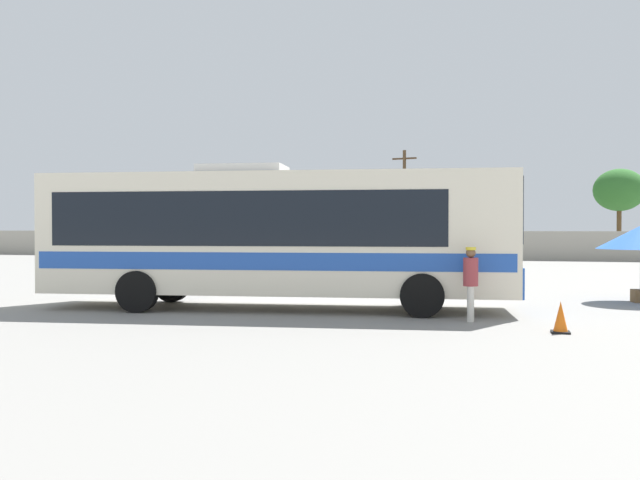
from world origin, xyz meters
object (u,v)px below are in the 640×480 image
at_px(parked_car_leftmost_black, 228,248).
at_px(roadside_tree_left, 183,204).
at_px(roadside_tree_midleft, 276,195).
at_px(parked_car_second_maroon, 306,248).
at_px(roadside_tree_right, 619,190).
at_px(coach_bus_cream_blue, 272,232).
at_px(traffic_cone_on_apron, 561,318).
at_px(roadside_tree_midright, 486,200).
at_px(attendant_by_bus_door, 471,279).
at_px(utility_pole_near, 404,201).

bearing_deg(parked_car_leftmost_black, roadside_tree_left, 136.04).
bearing_deg(roadside_tree_midleft, parked_car_leftmost_black, -101.12).
height_order(parked_car_second_maroon, roadside_tree_right, roadside_tree_right).
height_order(parked_car_leftmost_black, roadside_tree_right, roadside_tree_right).
distance_m(coach_bus_cream_blue, traffic_cone_on_apron, 7.50).
height_order(roadside_tree_midright, roadside_tree_right, roadside_tree_right).
xyz_separation_m(roadside_tree_midright, traffic_cone_on_apron, (1.90, -35.06, -3.75)).
height_order(roadside_tree_left, roadside_tree_right, roadside_tree_right).
xyz_separation_m(parked_car_second_maroon, roadside_tree_right, (20.43, 8.43, 3.98)).
height_order(roadside_tree_left, roadside_tree_midleft, roadside_tree_midleft).
bearing_deg(parked_car_leftmost_black, traffic_cone_on_apron, -56.50).
relative_size(attendant_by_bus_door, roadside_tree_right, 0.27).
distance_m(coach_bus_cream_blue, utility_pole_near, 32.11).
xyz_separation_m(parked_car_leftmost_black, parked_car_second_maroon, (5.43, 0.13, -0.02)).
height_order(attendant_by_bus_door, roadside_tree_left, roadside_tree_left).
bearing_deg(parked_car_second_maroon, parked_car_leftmost_black, -178.65).
xyz_separation_m(coach_bus_cream_blue, roadside_tree_right, (14.02, 34.45, 2.75)).
xyz_separation_m(coach_bus_cream_blue, roadside_tree_midright, (4.99, 32.63, 2.07)).
bearing_deg(utility_pole_near, roadside_tree_midleft, 177.94).
relative_size(attendant_by_bus_door, roadside_tree_left, 0.29).
height_order(parked_car_leftmost_black, roadside_tree_midleft, roadside_tree_midleft).
xyz_separation_m(coach_bus_cream_blue, parked_car_second_maroon, (-6.41, 26.01, -1.22)).
distance_m(utility_pole_near, traffic_cone_on_apron, 35.50).
distance_m(attendant_by_bus_door, traffic_cone_on_apron, 2.28).
relative_size(parked_car_second_maroon, utility_pole_near, 0.59).
distance_m(coach_bus_cream_blue, roadside_tree_left, 36.77).
xyz_separation_m(roadside_tree_left, roadside_tree_midright, (23.11, 0.69, 0.04)).
xyz_separation_m(attendant_by_bus_door, utility_pole_near, (-5.84, 33.23, 3.08)).
distance_m(parked_car_second_maroon, traffic_cone_on_apron, 31.41).
distance_m(roadside_tree_midleft, roadside_tree_right, 24.67).
bearing_deg(roadside_tree_midleft, parked_car_second_maroon, -56.90).
distance_m(parked_car_leftmost_black, traffic_cone_on_apron, 33.96).
xyz_separation_m(utility_pole_near, roadside_tree_right, (14.76, 2.41, 0.71)).
xyz_separation_m(roadside_tree_right, traffic_cone_on_apron, (-7.12, -36.88, -4.43)).
bearing_deg(roadside_tree_midleft, roadside_tree_midright, 0.88).
bearing_deg(attendant_by_bus_door, parked_car_leftmost_black, 122.03).
bearing_deg(roadside_tree_midright, coach_bus_cream_blue, -98.70).
xyz_separation_m(parked_car_second_maroon, utility_pole_near, (5.67, 6.02, 3.27)).
bearing_deg(parked_car_leftmost_black, roadside_tree_right, 18.32).
bearing_deg(utility_pole_near, coach_bus_cream_blue, -88.67).
height_order(coach_bus_cream_blue, roadside_tree_left, roadside_tree_left).
xyz_separation_m(parked_car_leftmost_black, traffic_cone_on_apron, (18.74, -28.32, -0.48)).
relative_size(roadside_tree_midleft, traffic_cone_on_apron, 10.32).
bearing_deg(roadside_tree_right, roadside_tree_midleft, -175.22).
bearing_deg(roadside_tree_midright, parked_car_second_maroon, -149.88).
height_order(parked_car_second_maroon, roadside_tree_midright, roadside_tree_midright).
xyz_separation_m(parked_car_second_maroon, roadside_tree_left, (-11.71, 5.92, 3.25)).
distance_m(parked_car_second_maroon, roadside_tree_right, 22.46).
distance_m(roadside_tree_left, roadside_tree_midright, 23.12).
relative_size(parked_car_leftmost_black, traffic_cone_on_apron, 6.83).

